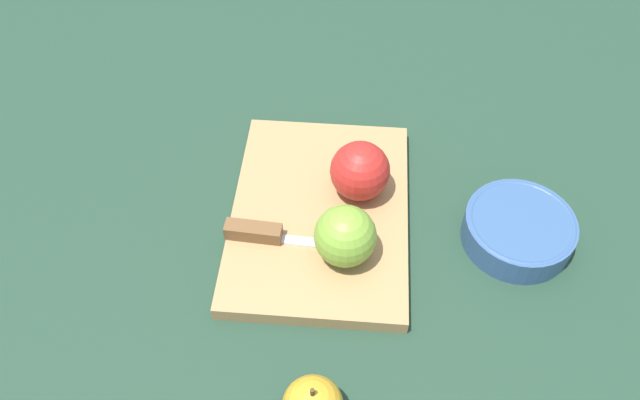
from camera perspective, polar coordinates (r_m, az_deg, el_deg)
name	(u,v)px	position (r m, az deg, el deg)	size (l,w,h in m)	color
ground_plane	(320,219)	(0.90, 0.00, -1.73)	(4.00, 4.00, 0.00)	#1E3828
cutting_board	(320,214)	(0.90, 0.00, -1.28)	(0.38, 0.30, 0.02)	#A37A4C
apple_half_left	(360,171)	(0.88, 3.66, 2.67)	(0.09, 0.09, 0.09)	red
apple_half_right	(345,236)	(0.81, 2.33, -3.32)	(0.08, 0.08, 0.08)	olive
knife	(260,233)	(0.85, -5.48, -3.00)	(0.04, 0.19, 0.02)	silver
bowl	(519,229)	(0.91, 17.71, -2.52)	(0.15, 0.15, 0.04)	#33517F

